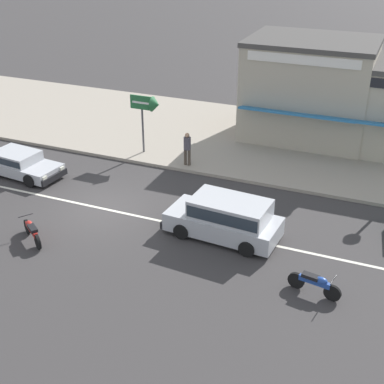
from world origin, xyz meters
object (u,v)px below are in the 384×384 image
object	(u,v)px
hatchback_silver_2	(21,163)
pedestrian_near_clock	(187,146)
minivan_silver_0	(226,217)
shopfront_mid_block	(379,104)
motorcycle_1	(315,283)
arrow_signboard	(152,106)
shopfront_corner_warung	(309,88)
motorcycle_0	(32,231)

from	to	relation	value
hatchback_silver_2	pedestrian_near_clock	xyz separation A→B (m)	(6.83, 3.65, 0.51)
minivan_silver_0	shopfront_mid_block	size ratio (longest dim) A/B	0.72
minivan_silver_0	pedestrian_near_clock	bearing A→B (deg)	126.00
hatchback_silver_2	motorcycle_1	world-z (taller)	hatchback_silver_2
hatchback_silver_2	pedestrian_near_clock	bearing A→B (deg)	28.16
arrow_signboard	shopfront_corner_warung	size ratio (longest dim) A/B	0.46
motorcycle_0	shopfront_corner_warung	bearing A→B (deg)	63.56
hatchback_silver_2	pedestrian_near_clock	distance (m)	7.76
pedestrian_near_clock	shopfront_corner_warung	world-z (taller)	shopfront_corner_warung
motorcycle_1	arrow_signboard	size ratio (longest dim) A/B	0.59
minivan_silver_0	motorcycle_1	distance (m)	4.37
hatchback_silver_2	motorcycle_0	xyz separation A→B (m)	(4.05, -4.51, -0.17)
arrow_signboard	shopfront_mid_block	xyz separation A→B (m)	(10.03, 5.42, -0.26)
arrow_signboard	motorcycle_0	bearing A→B (deg)	-94.51
pedestrian_near_clock	shopfront_mid_block	xyz separation A→B (m)	(7.94, 6.03, 1.26)
motorcycle_0	motorcycle_1	bearing A→B (deg)	4.57
shopfront_corner_warung	pedestrian_near_clock	bearing A→B (deg)	-125.17
minivan_silver_0	shopfront_corner_warung	size ratio (longest dim) A/B	0.69
minivan_silver_0	shopfront_mid_block	distance (m)	12.04
minivan_silver_0	motorcycle_0	xyz separation A→B (m)	(-6.52, -3.01, -0.42)
motorcycle_0	shopfront_corner_warung	xyz separation A→B (m)	(7.12, 14.33, 2.30)
arrow_signboard	shopfront_corner_warung	bearing A→B (deg)	40.86
motorcycle_1	arrow_signboard	bearing A→B (deg)	140.35
minivan_silver_0	pedestrian_near_clock	world-z (taller)	pedestrian_near_clock
arrow_signboard	pedestrian_near_clock	xyz separation A→B (m)	(2.09, -0.60, -1.52)
minivan_silver_0	pedestrian_near_clock	xyz separation A→B (m)	(-3.74, 5.15, 0.25)
motorcycle_0	shopfront_corner_warung	distance (m)	16.17
hatchback_silver_2	arrow_signboard	world-z (taller)	arrow_signboard
minivan_silver_0	hatchback_silver_2	distance (m)	10.68
shopfront_mid_block	hatchback_silver_2	bearing A→B (deg)	-146.76
hatchback_silver_2	shopfront_mid_block	size ratio (longest dim) A/B	0.63
motorcycle_0	shopfront_corner_warung	size ratio (longest dim) A/B	0.24
shopfront_corner_warung	shopfront_mid_block	distance (m)	3.62
hatchback_silver_2	arrow_signboard	size ratio (longest dim) A/B	1.31
minivan_silver_0	motorcycle_0	bearing A→B (deg)	-155.21
motorcycle_0	pedestrian_near_clock	bearing A→B (deg)	71.19
shopfront_mid_block	arrow_signboard	bearing A→B (deg)	-151.60
arrow_signboard	shopfront_mid_block	size ratio (longest dim) A/B	0.48
pedestrian_near_clock	minivan_silver_0	bearing A→B (deg)	-54.00
hatchback_silver_2	minivan_silver_0	bearing A→B (deg)	-8.06
hatchback_silver_2	arrow_signboard	xyz separation A→B (m)	(4.74, 4.26, 2.03)
arrow_signboard	pedestrian_near_clock	world-z (taller)	arrow_signboard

